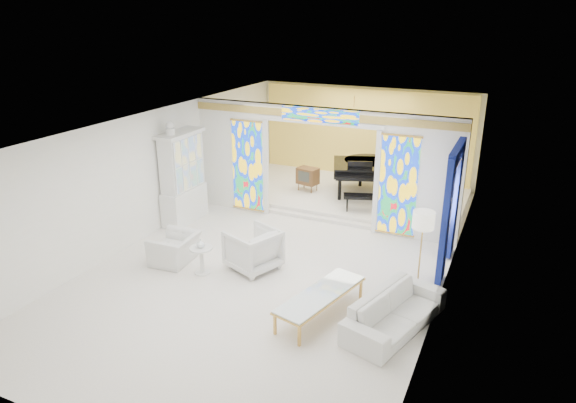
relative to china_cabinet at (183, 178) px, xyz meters
The scene contains 24 objects.
floor 3.47m from the china_cabinet, 10.50° to the right, with size 12.00×12.00×0.00m, color white.
ceiling 3.75m from the china_cabinet, 10.50° to the right, with size 7.00×12.00×0.02m, color white.
wall_back 6.30m from the china_cabinet, 59.24° to the left, with size 7.00×0.02×3.00m, color white.
wall_front 7.35m from the china_cabinet, 64.01° to the right, with size 7.00×0.02×3.00m, color white.
wall_left 0.74m from the china_cabinet, 115.42° to the right, with size 0.02×12.00×3.00m, color white.
wall_right 6.75m from the china_cabinet, ahead, with size 0.02×12.00×3.00m, color white.
partition_wall 3.54m from the china_cabinet, 23.50° to the left, with size 7.00×0.22×3.00m.
stained_glass_left 1.76m from the china_cabinet, 47.47° to the left, with size 0.90×0.04×2.40m, color gold.
stained_glass_right 5.41m from the china_cabinet, 13.85° to the left, with size 0.90×0.04×2.40m, color gold.
stained_glass_transom 3.84m from the china_cabinet, 21.91° to the left, with size 2.00×0.04×0.34m, color gold.
alcove_platform 4.88m from the china_cabinet, 47.45° to the left, with size 6.80×3.80×0.18m, color white.
gold_curtain_back 6.19m from the china_cabinet, 58.67° to the left, with size 6.70×0.10×2.90m, color #FDE458.
chandelier 5.02m from the china_cabinet, 44.89° to the left, with size 0.48×0.48×0.30m, color #C09243.
blue_drapes 6.63m from the china_cabinet, ahead, with size 0.14×1.85×2.65m.
china_cabinet is the anchor object (origin of this frame).
armchair_left 2.54m from the china_cabinet, 60.18° to the right, with size 0.98×0.86×0.64m, color white.
armchair_right 3.39m from the china_cabinet, 29.35° to the right, with size 0.96×0.99×0.90m, color silver.
sofa 6.73m from the china_cabinet, 22.54° to the right, with size 2.20×0.86×0.64m, color white.
side_table 3.13m from the china_cabinet, 48.39° to the right, with size 0.48×0.48×0.60m.
vase 3.07m from the china_cabinet, 48.39° to the right, with size 0.18×0.18×0.18m, color silver.
coffee_table 5.62m from the china_cabinet, 29.40° to the right, with size 1.12×2.14×0.46m.
floor_lamp 6.39m from the china_cabinet, 10.36° to the right, with size 0.50×0.50×1.69m.
grand_piano 5.23m from the china_cabinet, 45.20° to the left, with size 2.01×3.06×1.10m.
tv_console 3.84m from the china_cabinet, 54.85° to the left, with size 0.67×0.52×0.69m.
Camera 1 is at (4.43, -9.67, 5.17)m, focal length 32.00 mm.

